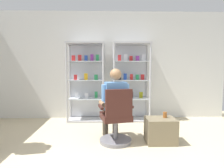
{
  "coord_description": "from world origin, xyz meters",
  "views": [
    {
      "loc": [
        -0.04,
        -1.93,
        1.32
      ],
      "look_at": [
        0.05,
        1.62,
        1.0
      ],
      "focal_mm": 30.63,
      "sensor_mm": 36.0,
      "label": 1
    }
  ],
  "objects": [
    {
      "name": "display_cabinet_left",
      "position": [
        -0.55,
        2.76,
        0.97
      ],
      "size": [
        0.9,
        0.45,
        1.9
      ],
      "color": "#B7B7BC",
      "rests_on": "ground"
    },
    {
      "name": "back_wall",
      "position": [
        0.0,
        3.0,
        1.35
      ],
      "size": [
        6.0,
        0.1,
        2.7
      ],
      "primitive_type": "cube",
      "color": "silver",
      "rests_on": "ground"
    },
    {
      "name": "display_cabinet_right",
      "position": [
        0.55,
        2.76,
        0.97
      ],
      "size": [
        0.9,
        0.45,
        1.9
      ],
      "color": "#B7B7BC",
      "rests_on": "ground"
    },
    {
      "name": "seated_shopkeeper",
      "position": [
        0.08,
        1.42,
        0.71
      ],
      "size": [
        0.54,
        0.61,
        1.29
      ],
      "color": "#3F382D",
      "rests_on": "ground"
    },
    {
      "name": "storage_crate",
      "position": [
        0.89,
        1.29,
        0.22
      ],
      "size": [
        0.51,
        0.4,
        0.43
      ],
      "primitive_type": "cube",
      "color": "#72664C",
      "rests_on": "ground"
    },
    {
      "name": "tea_glass",
      "position": [
        0.98,
        1.33,
        0.48
      ],
      "size": [
        0.07,
        0.07,
        0.1
      ],
      "primitive_type": "cylinder",
      "color": "brown",
      "rests_on": "storage_crate"
    },
    {
      "name": "office_chair",
      "position": [
        0.12,
        1.26,
        0.39
      ],
      "size": [
        0.61,
        0.58,
        0.96
      ],
      "color": "slate",
      "rests_on": "ground"
    }
  ]
}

